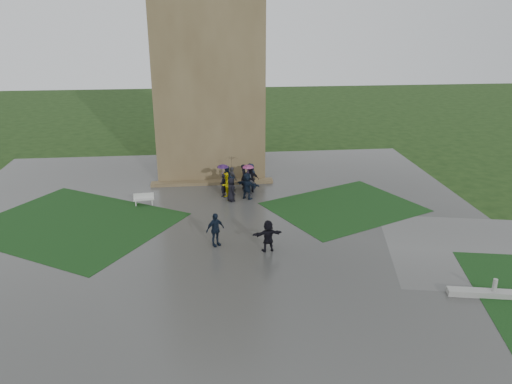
{
  "coord_description": "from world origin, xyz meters",
  "views": [
    {
      "loc": [
        -0.38,
        -24.61,
        12.15
      ],
      "look_at": [
        2.71,
        5.26,
        1.2
      ],
      "focal_mm": 35.0,
      "sensor_mm": 36.0,
      "label": 1
    }
  ],
  "objects": [
    {
      "name": "tower_plinth",
      "position": [
        0.0,
        10.6,
        0.13
      ],
      "size": [
        9.0,
        0.8,
        0.22
      ],
      "primitive_type": "cube",
      "color": "brown",
      "rests_on": "plaza"
    },
    {
      "name": "tower",
      "position": [
        0.0,
        15.0,
        9.0
      ],
      "size": [
        8.0,
        8.0,
        18.0
      ],
      "primitive_type": "cube",
      "color": "brown",
      "rests_on": "ground"
    },
    {
      "name": "lawn_inset_right",
      "position": [
        8.5,
        5.0,
        0.03
      ],
      "size": [
        11.12,
        10.15,
        0.01
      ],
      "primitive_type": "cube",
      "rotation": [
        0.0,
        0.0,
        0.44
      ],
      "color": "black",
      "rests_on": "plaza"
    },
    {
      "name": "bench",
      "position": [
        -4.6,
        6.82,
        0.42
      ],
      "size": [
        1.36,
        0.53,
        0.77
      ],
      "rotation": [
        0.0,
        0.0,
        0.09
      ],
      "color": "#B7B6B2",
      "rests_on": "plaza"
    },
    {
      "name": "pedestrian_mid",
      "position": [
        -0.04,
        0.21,
        0.96
      ],
      "size": [
        1.27,
        1.11,
        1.88
      ],
      "primitive_type": "imported",
      "rotation": [
        0.0,
        0.0,
        0.54
      ],
      "color": "black",
      "rests_on": "plaza"
    },
    {
      "name": "ground",
      "position": [
        0.0,
        0.0,
        0.0
      ],
      "size": [
        120.0,
        120.0,
        0.0
      ],
      "primitive_type": "plane",
      "color": "black"
    },
    {
      "name": "visitor_cluster",
      "position": [
        1.9,
        8.19,
        1.06
      ],
      "size": [
        2.97,
        3.26,
        2.51
      ],
      "color": "black",
      "rests_on": "plaza"
    },
    {
      "name": "pedestrian_near",
      "position": [
        2.73,
        -0.74,
        0.9
      ],
      "size": [
        1.69,
        0.82,
        1.75
      ],
      "primitive_type": "imported",
      "rotation": [
        0.0,
        0.0,
        3.29
      ],
      "color": "black",
      "rests_on": "plaza"
    },
    {
      "name": "lawn_inset_left",
      "position": [
        -8.5,
        4.0,
        0.03
      ],
      "size": [
        14.1,
        13.46,
        0.01
      ],
      "primitive_type": "cube",
      "rotation": [
        0.0,
        0.0,
        -0.56
      ],
      "color": "black",
      "rests_on": "plaza"
    },
    {
      "name": "plaza",
      "position": [
        0.0,
        2.0,
        0.01
      ],
      "size": [
        34.0,
        34.0,
        0.02
      ],
      "primitive_type": "cube",
      "color": "#363633",
      "rests_on": "ground"
    }
  ]
}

